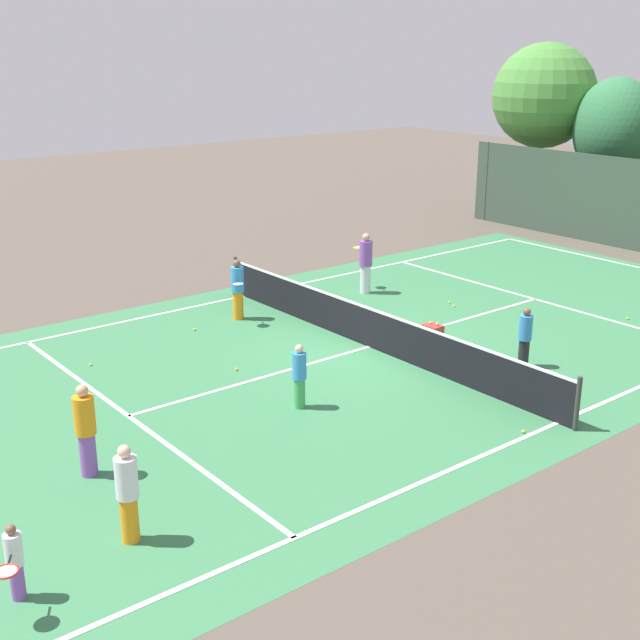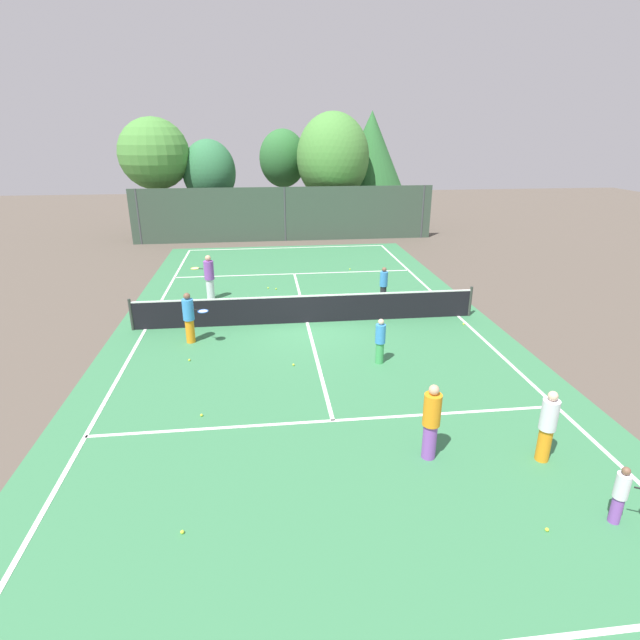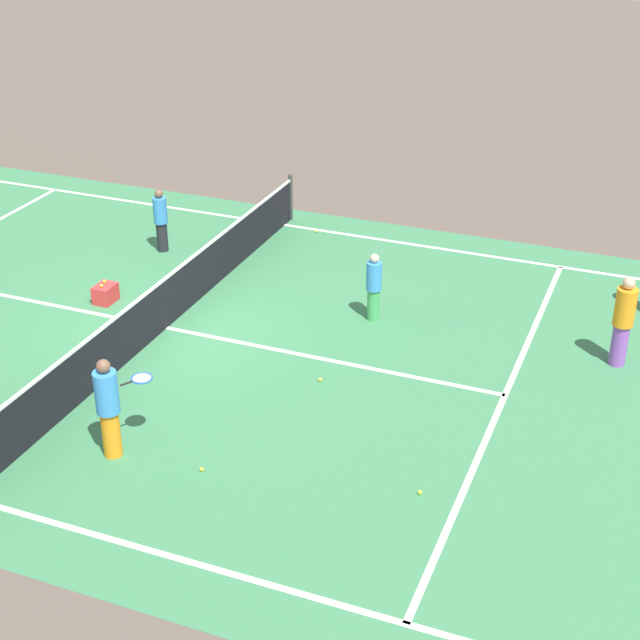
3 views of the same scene
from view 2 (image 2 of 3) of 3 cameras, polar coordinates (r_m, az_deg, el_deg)
The scene contains 27 objects.
ground_plane at distance 17.55m, azimuth -1.48°, elevation -0.29°, with size 80.00×80.00×0.00m, color brown.
court_surface at distance 17.55m, azimuth -1.48°, elevation -0.28°, with size 13.00×25.00×0.01m.
tennis_net at distance 17.37m, azimuth -1.49°, elevation 1.28°, with size 11.90×0.10×1.10m.
perimeter_fence at distance 30.71m, azimuth -4.00°, elevation 11.90°, with size 18.00×0.12×3.20m.
tree_0 at distance 35.38m, azimuth 5.83°, elevation 18.46°, with size 4.65×4.65×7.54m.
tree_1 at distance 33.16m, azimuth -18.35°, elevation 17.49°, with size 4.21×4.21×7.10m.
tree_2 at distance 33.17m, azimuth -12.49°, elevation 16.03°, with size 3.27×2.84×5.84m.
tree_3 at distance 35.40m, azimuth -4.24°, elevation 17.78°, with size 3.14×2.73×6.43m.
tree_4 at distance 33.04m, azimuth 1.46°, elevation 17.99°, with size 4.53×4.82×7.43m.
player_0 at distance 20.16m, azimuth -12.50°, elevation 4.80°, with size 0.96×0.60×1.79m.
player_1 at distance 16.15m, azimuth -14.67°, elevation 0.31°, with size 0.89×0.71×1.64m.
player_2 at distance 14.38m, azimuth 6.86°, elevation -2.35°, with size 0.29×0.29×1.35m.
player_3 at distance 19.58m, azimuth 7.24°, elevation 4.03°, with size 0.30×0.30×1.41m.
player_4 at distance 11.14m, azimuth 24.46°, elevation -10.88°, with size 0.34×0.34×1.57m.
player_5 at distance 10.46m, azimuth 12.54°, elevation -11.17°, with size 0.36×0.36×1.67m.
player_6 at distance 10.24m, azimuth 31.20°, elevation -16.60°, with size 0.80×0.59×1.12m.
ball_crate at distance 19.08m, azimuth -0.37°, elevation 2.05°, with size 0.46×0.36×0.43m.
tennis_ball_0 at distance 9.35m, azimuth -15.40°, elevation -22.23°, with size 0.07×0.07×0.07m, color #CCE533.
tennis_ball_1 at distance 18.13m, azimuth 2.84°, elevation 0.51°, with size 0.07×0.07×0.07m, color #CCE533.
tennis_ball_2 at distance 21.44m, azimuth -5.92°, elevation 3.65°, with size 0.07×0.07×0.07m, color #CCE533.
tennis_ball_3 at distance 21.29m, azimuth -5.02°, elevation 3.55°, with size 0.07×0.07×0.07m, color #CCE533.
tennis_ball_4 at distance 15.14m, azimuth -14.65°, elevation -4.43°, with size 0.07×0.07×0.07m, color #CCE533.
tennis_ball_5 at distance 14.39m, azimuth -3.03°, elevation -5.10°, with size 0.07×0.07×0.07m, color #CCE533.
tennis_ball_6 at distance 18.01m, azimuth 16.02°, elevation -0.45°, with size 0.07×0.07×0.07m, color #CCE533.
tennis_ball_7 at distance 24.34m, azimuth 3.42°, elevation 5.80°, with size 0.07×0.07×0.07m, color #CCE533.
tennis_ball_8 at distance 9.87m, azimuth 24.42°, elevation -20.89°, with size 0.07×0.07×0.07m, color #CCE533.
tennis_ball_9 at distance 12.30m, azimuth -13.33°, elevation -10.49°, with size 0.07×0.07×0.07m, color #CCE533.
Camera 2 is at (-1.47, -16.31, 6.30)m, focal length 28.12 mm.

